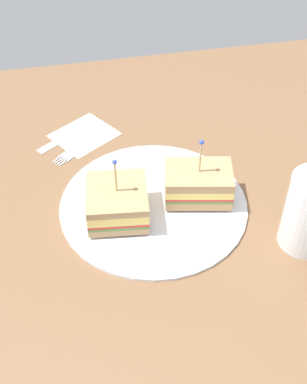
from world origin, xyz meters
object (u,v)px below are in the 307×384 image
at_px(plate, 154,204).
at_px(knife, 63,138).
at_px(sandwich_half_front, 198,183).
at_px(napkin, 84,135).
at_px(fork, 76,149).
at_px(sandwich_half_back, 117,202).

relative_size(plate, knife, 2.81).
xyz_separation_m(sandwich_half_front, knife, (0.20, 0.19, -0.03)).
xyz_separation_m(napkin, knife, (-0.00, 0.04, 0.00)).
relative_size(sandwich_half_front, knife, 1.09).
xyz_separation_m(sandwich_half_front, fork, (0.16, 0.17, -0.03)).
bearing_deg(knife, fork, -151.39).
relative_size(plate, napkin, 2.86).
distance_m(sandwich_half_back, knife, 0.22).
relative_size(sandwich_half_back, knife, 1.02).
height_order(sandwich_half_front, sandwich_half_back, sandwich_half_front).
xyz_separation_m(sandwich_half_back, knife, (0.21, 0.07, -0.03)).
height_order(napkin, knife, knife).
height_order(sandwich_half_back, knife, sandwich_half_back).
distance_m(plate, fork, 0.19).
relative_size(sandwich_half_front, fork, 1.09).
distance_m(sandwich_half_back, napkin, 0.22).
distance_m(plate, knife, 0.23).
bearing_deg(napkin, sandwich_half_back, -172.35).
relative_size(napkin, knife, 0.98).
bearing_deg(sandwich_half_back, sandwich_half_front, -83.95).
bearing_deg(knife, plate, -147.76).
height_order(sandwich_half_front, knife, sandwich_half_front).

